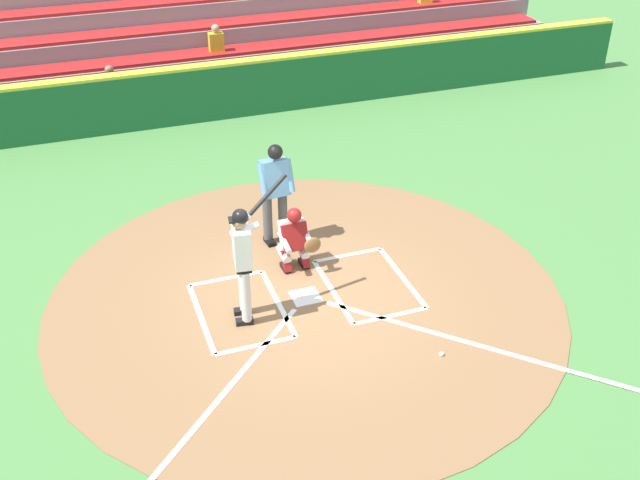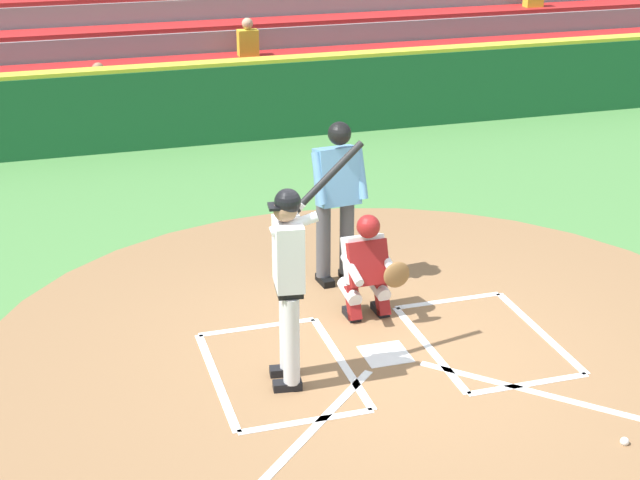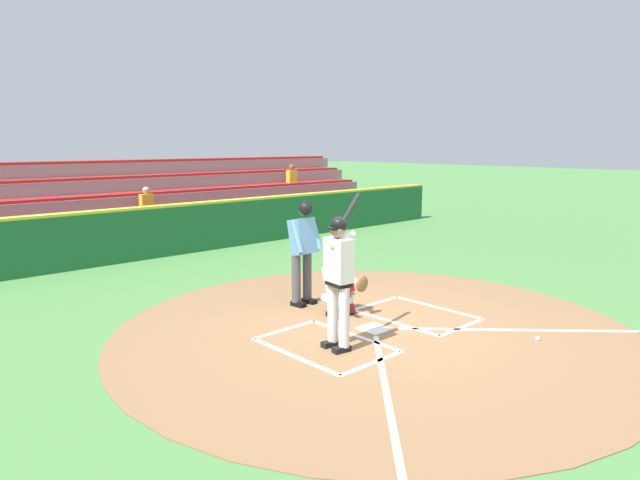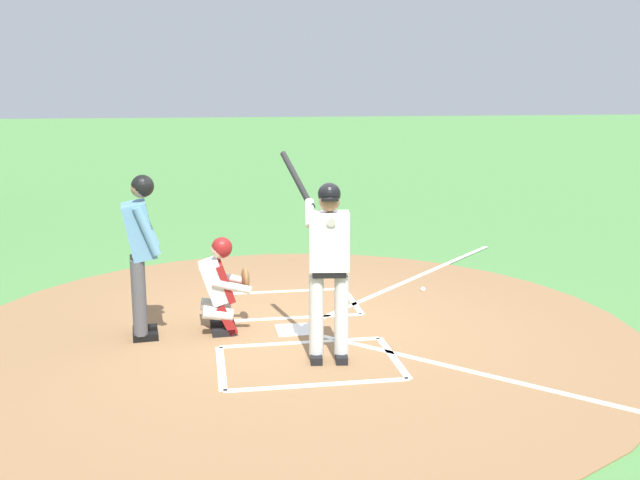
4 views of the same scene
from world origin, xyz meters
TOP-DOWN VIEW (x-y plane):
  - ground_plane at (0.00, 0.00)m, footprint 120.00×120.00m
  - dirt_circle at (0.00, 0.00)m, footprint 8.00×8.00m
  - home_plate_and_chalk at (0.00, 0.88)m, footprint 7.93×4.91m
  - batter at (1.00, 0.21)m, footprint 1.00×0.62m
  - catcher at (-0.11, -0.84)m, footprint 0.61×0.60m
  - plate_umpire at (-0.06, -1.73)m, footprint 0.60×0.45m
  - baseball at (-1.35, 1.97)m, footprint 0.07×0.07m
  - backstop_wall at (0.00, -7.50)m, footprint 22.00×0.36m
  - bleacher_stand at (-0.00, -10.76)m, footprint 20.00×4.25m

SIDE VIEW (x-z plane):
  - ground_plane at x=0.00m, z-range 0.00..0.00m
  - dirt_circle at x=0.00m, z-range 0.00..0.01m
  - home_plate_and_chalk at x=0.00m, z-range 0.01..0.02m
  - baseball at x=-1.35m, z-range 0.00..0.07m
  - catcher at x=-0.11m, z-range 0.02..1.15m
  - backstop_wall at x=0.00m, z-range 0.00..1.31m
  - bleacher_stand at x=0.00m, z-range -0.31..2.02m
  - plate_umpire at x=-0.06m, z-range 0.14..2.01m
  - batter at x=1.00m, z-range 0.04..2.16m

